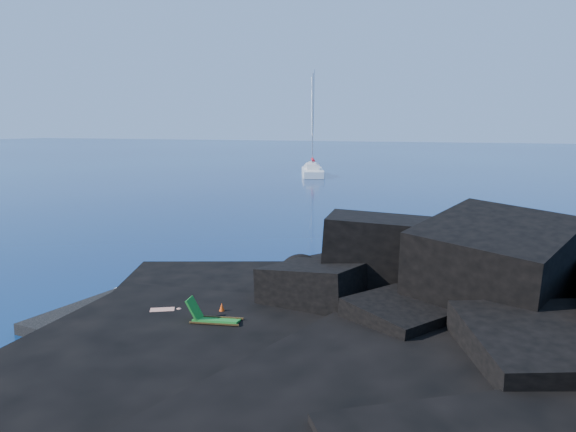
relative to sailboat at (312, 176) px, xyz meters
name	(u,v)px	position (x,y,z in m)	size (l,w,h in m)	color
ground	(64,314)	(9.32, -52.49, 0.00)	(400.00, 400.00, 0.00)	#030D36
headland	(472,336)	(22.32, -49.49, 0.00)	(24.00, 24.00, 3.60)	black
beach	(187,327)	(13.82, -51.99, 0.00)	(8.50, 6.00, 0.70)	black
surf_foam	(260,290)	(14.32, -47.49, 0.00)	(10.00, 8.00, 0.06)	white
sailboat	(312,176)	(0.00, 0.00, 0.00)	(2.54, 12.13, 12.72)	white
deck_chair	(217,314)	(15.35, -52.78, 0.88)	(1.53, 0.67, 1.05)	#1A7723
towel	(163,317)	(13.22, -52.43, 0.37)	(1.74, 0.82, 0.05)	silver
sunbather	(162,313)	(13.22, -52.43, 0.53)	(1.65, 0.50, 0.27)	tan
marker_cone	(222,311)	(15.02, -51.85, 0.62)	(0.35, 0.35, 0.54)	#E6410C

